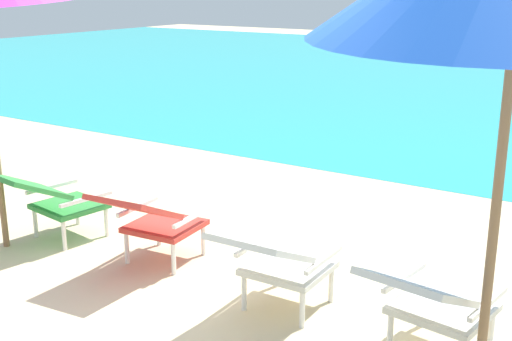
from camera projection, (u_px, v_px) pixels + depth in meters
name	position (u px, v px, depth m)	size (l,w,h in m)	color
ground_plane	(410.00, 166.00, 7.94)	(40.00, 40.00, 0.00)	beige
lounge_chair_far_left	(50.00, 197.00, 5.50)	(0.66, 0.94, 0.68)	#338E3D
lounge_chair_near_left	(151.00, 218.00, 5.01)	(0.61, 0.92, 0.68)	red
lounge_chair_near_right	(276.00, 260.00, 4.26)	(0.56, 0.88, 0.68)	silver
lounge_chair_far_right	(431.00, 300.00, 3.72)	(0.64, 0.94, 0.68)	silver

